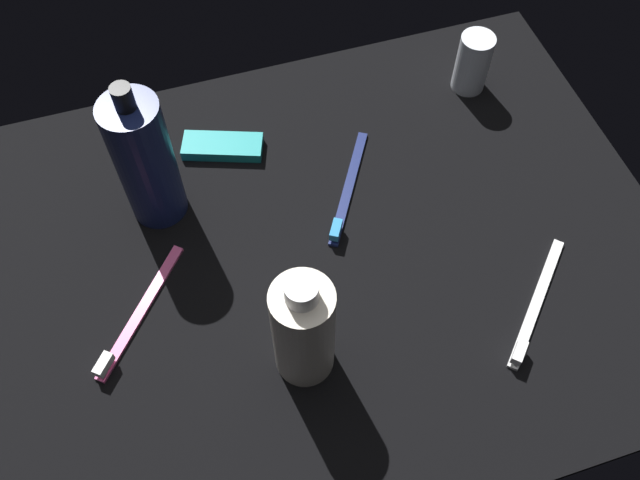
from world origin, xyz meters
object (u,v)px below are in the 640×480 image
Objects in this scene: snack_bar_teal at (223,146)px; bodywash_bottle at (303,330)px; deodorant_stick at (473,63)px; toothbrush_white at (535,308)px; lotion_bottle at (145,161)px; toothbrush_pink at (136,318)px; toothbrush_navy at (347,192)px.

bodywash_bottle is at bearing 113.08° from snack_bar_teal.
deodorant_stick is 0.62× the size of toothbrush_white.
toothbrush_pink is at bearing 69.61° from lotion_bottle.
toothbrush_pink is 25.87cm from snack_bar_teal.
toothbrush_navy is at bearing -55.15° from toothbrush_white.
bodywash_bottle is 1.16× the size of toothbrush_pink.
toothbrush_white is 43.89cm from snack_bar_teal.
bodywash_bottle is 1.06× the size of toothbrush_navy.
toothbrush_pink is at bearing 23.79° from deodorant_stick.
lotion_bottle is at bearing 9.62° from deodorant_stick.
lotion_bottle is at bearing -35.46° from toothbrush_white.
toothbrush_white is at bearing 124.85° from toothbrush_navy.
bodywash_bottle is 1.24× the size of toothbrush_white.
toothbrush_pink is 1.07× the size of toothbrush_white.
deodorant_stick is 35.53cm from toothbrush_white.
toothbrush_navy and toothbrush_pink have the same top height.
deodorant_stick is 0.58× the size of toothbrush_pink.
deodorant_stick reaches higher than toothbrush_navy.
deodorant_stick is 25.98cm from toothbrush_navy.
toothbrush_navy is 29.71cm from toothbrush_pink.
deodorant_stick is at bearing -149.88° from toothbrush_navy.
bodywash_bottle is 20.89cm from toothbrush_pink.
toothbrush_white is (-43.31, 12.36, 0.00)cm from toothbrush_pink.
lotion_bottle reaches higher than deodorant_stick.
bodywash_bottle is 23.73cm from toothbrush_navy.
toothbrush_white is (-26.54, 2.16, -7.14)cm from bodywash_bottle.
toothbrush_white is at bearing 144.54° from lotion_bottle.
toothbrush_white is (7.14, 34.61, -3.68)cm from deodorant_stick.
lotion_bottle reaches higher than bodywash_bottle.
deodorant_stick reaches higher than toothbrush_white.
lotion_bottle is 1.41× the size of toothbrush_pink.
toothbrush_pink is at bearing -31.30° from bodywash_bottle.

